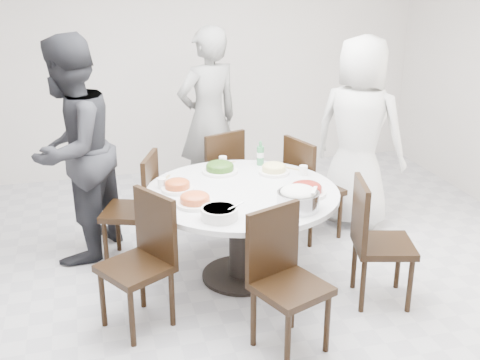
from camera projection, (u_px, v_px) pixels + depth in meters
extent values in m
cube|color=#BBBBC0|center=(234.00, 297.00, 4.59)|extent=(6.00, 6.00, 0.01)
cube|color=silver|center=(168.00, 54.00, 6.82)|extent=(6.00, 0.01, 2.80)
cylinder|color=silver|center=(242.00, 235.00, 4.75)|extent=(1.50, 1.50, 0.75)
cube|color=black|center=(315.00, 188.00, 5.44)|extent=(0.53, 0.53, 0.95)
cube|color=black|center=(214.00, 177.00, 5.71)|extent=(0.54, 0.54, 0.95)
cube|color=black|center=(130.00, 209.00, 4.98)|extent=(0.54, 0.54, 0.95)
cube|color=black|center=(135.00, 265.00, 4.08)|extent=(0.58, 0.58, 0.95)
cube|color=black|center=(291.00, 285.00, 3.83)|extent=(0.55, 0.55, 0.95)
cube|color=black|center=(384.00, 243.00, 4.40)|extent=(0.51, 0.51, 0.95)
imported|color=silver|center=(359.00, 133.00, 5.59)|extent=(1.02, 1.03, 1.80)
imported|color=black|center=(208.00, 120.00, 5.95)|extent=(0.78, 0.63, 1.84)
imported|color=#222327|center=(72.00, 151.00, 4.92)|extent=(1.09, 1.16, 1.89)
cylinder|color=white|center=(220.00, 168.00, 4.99)|extent=(0.30, 0.30, 0.08)
cylinder|color=white|center=(274.00, 170.00, 4.97)|extent=(0.26, 0.26, 0.07)
cylinder|color=white|center=(177.00, 187.00, 4.61)|extent=(0.25, 0.25, 0.07)
cylinder|color=white|center=(306.00, 190.00, 4.53)|extent=(0.30, 0.30, 0.08)
cylinder|color=white|center=(195.00, 200.00, 4.34)|extent=(0.28, 0.28, 0.07)
cylinder|color=silver|center=(298.00, 201.00, 4.26)|extent=(0.30, 0.30, 0.13)
cylinder|color=white|center=(219.00, 213.00, 4.12)|extent=(0.26, 0.26, 0.08)
cylinder|color=#337F4A|center=(260.00, 153.00, 5.16)|extent=(0.06, 0.06, 0.21)
cylinder|color=white|center=(224.00, 159.00, 5.20)|extent=(0.07, 0.07, 0.08)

